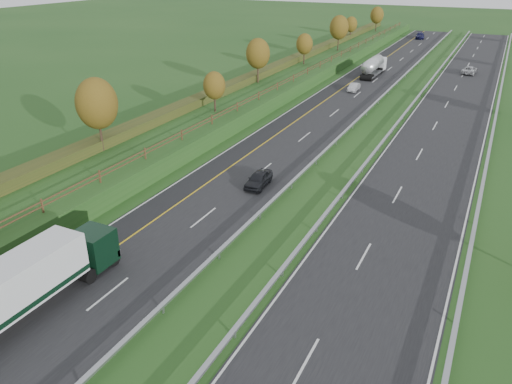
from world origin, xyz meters
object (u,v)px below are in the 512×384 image
car_dark_near (259,179)px  car_small_far (420,36)px  box_lorry (5,296)px  road_tanker (374,66)px  car_silver_mid (354,87)px  car_oncoming (469,70)px

car_dark_near → car_small_far: size_ratio=0.77×
box_lorry → road_tanker: size_ratio=1.45×
box_lorry → car_silver_mid: bearing=88.6°
road_tanker → car_small_far: 54.52m
box_lorry → car_small_far: size_ratio=2.97×
box_lorry → car_silver_mid: (1.59, 67.33, -1.65)m
car_silver_mid → car_oncoming: size_ratio=0.75×
box_lorry → car_small_far: bearing=89.6°
road_tanker → car_dark_near: bearing=-87.1°
car_dark_near → car_oncoming: bearing=75.0°
road_tanker → car_small_far: bearing=90.5°
car_small_far → car_silver_mid: bearing=-96.7°
road_tanker → car_small_far: size_ratio=2.04×
car_dark_near → car_oncoming: 67.20m
box_lorry → road_tanker: box_lorry is taller
car_dark_near → box_lorry: bearing=-102.9°
box_lorry → car_small_far: (0.95, 135.64, -1.49)m
car_dark_near → car_silver_mid: 42.28m
car_silver_mid → car_oncoming: bearing=54.2°
box_lorry → car_silver_mid: 67.37m
car_oncoming → box_lorry: bearing=82.7°
car_dark_near → car_silver_mid: size_ratio=1.09×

